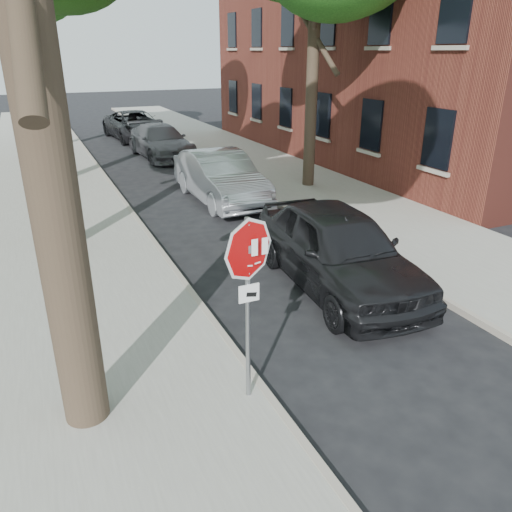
{
  "coord_description": "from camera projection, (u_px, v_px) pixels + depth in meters",
  "views": [
    {
      "loc": [
        -2.96,
        -5.25,
        4.57
      ],
      "look_at": [
        -0.44,
        0.33,
        2.05
      ],
      "focal_mm": 35.0,
      "sensor_mm": 36.0,
      "label": 1
    }
  ],
  "objects": [
    {
      "name": "car_d",
      "position": [
        136.0,
        125.0,
        27.5
      ],
      "size": [
        2.97,
        5.68,
        1.53
      ],
      "primitive_type": "imported",
      "rotation": [
        0.0,
        0.0,
        0.08
      ],
      "color": "black",
      "rests_on": "ground"
    },
    {
      "name": "sidewalk_left",
      "position": [
        53.0,
        199.0,
        16.42
      ],
      "size": [
        4.0,
        55.0,
        0.12
      ],
      "primitive_type": "cube",
      "color": "gray",
      "rests_on": "ground"
    },
    {
      "name": "stop_sign",
      "position": [
        248.0,
        276.0,
        6.26
      ],
      "size": [
        0.76,
        0.34,
        2.61
      ],
      "color": "gray",
      "rests_on": "sidewalk_left"
    },
    {
      "name": "car_b",
      "position": [
        220.0,
        177.0,
        16.06
      ],
      "size": [
        1.76,
        4.9,
        1.61
      ],
      "primitive_type": "imported",
      "rotation": [
        0.0,
        0.0,
        0.01
      ],
      "color": "#B3B4BC",
      "rests_on": "ground"
    },
    {
      "name": "curb_left",
      "position": [
        116.0,
        192.0,
        17.2
      ],
      "size": [
        0.12,
        55.0,
        0.13
      ],
      "primitive_type": "cube",
      "color": "#9E9384",
      "rests_on": "ground"
    },
    {
      "name": "ground",
      "position": [
        292.0,
        388.0,
        7.29
      ],
      "size": [
        120.0,
        120.0,
        0.0
      ],
      "primitive_type": "plane",
      "color": "black",
      "rests_on": "ground"
    },
    {
      "name": "car_a",
      "position": [
        338.0,
        248.0,
        10.14
      ],
      "size": [
        2.39,
        5.14,
        1.7
      ],
      "primitive_type": "imported",
      "rotation": [
        0.0,
        0.0,
        -0.08
      ],
      "color": "black",
      "rests_on": "ground"
    },
    {
      "name": "sidewalk_right",
      "position": [
        282.0,
        174.0,
        19.67
      ],
      "size": [
        4.0,
        55.0,
        0.12
      ],
      "primitive_type": "cube",
      "color": "gray",
      "rests_on": "ground"
    },
    {
      "name": "curb_right",
      "position": [
        234.0,
        179.0,
        18.88
      ],
      "size": [
        0.12,
        55.0,
        0.13
      ],
      "primitive_type": "cube",
      "color": "#9E9384",
      "rests_on": "ground"
    },
    {
      "name": "car_c",
      "position": [
        161.0,
        141.0,
        22.84
      ],
      "size": [
        2.36,
        5.14,
        1.46
      ],
      "primitive_type": "imported",
      "rotation": [
        0.0,
        0.0,
        0.07
      ],
      "color": "#4C4B50",
      "rests_on": "ground"
    }
  ]
}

